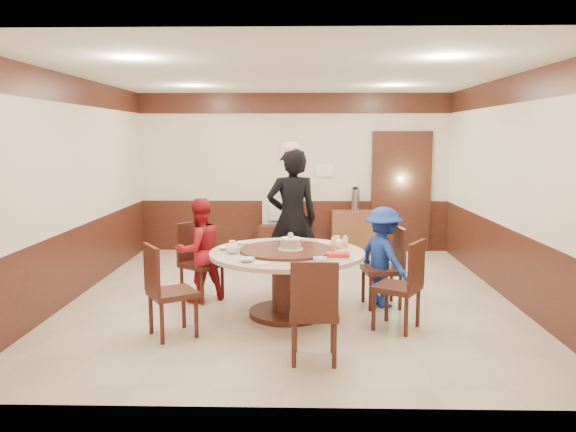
{
  "coord_description": "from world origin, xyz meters",
  "views": [
    {
      "loc": [
        0.13,
        -7.02,
        2.05
      ],
      "look_at": [
        -0.03,
        -0.36,
        1.1
      ],
      "focal_mm": 35.0,
      "sensor_mm": 36.0,
      "label": 1
    }
  ],
  "objects_px": {
    "person_standing": "(292,219)",
    "tv_stand": "(282,239)",
    "thermos": "(355,200)",
    "banquet_table": "(287,270)",
    "television": "(282,213)",
    "person_red": "(199,250)",
    "person_blue": "(383,257)",
    "shrimp_platter": "(338,256)",
    "birthday_cake": "(291,244)",
    "side_cabinet": "(354,232)"
  },
  "relations": [
    {
      "from": "thermos",
      "to": "person_standing",
      "type": "bearing_deg",
      "value": -114.58
    },
    {
      "from": "tv_stand",
      "to": "banquet_table",
      "type": "bearing_deg",
      "value": -87.2
    },
    {
      "from": "banquet_table",
      "to": "person_standing",
      "type": "height_order",
      "value": "person_standing"
    },
    {
      "from": "person_red",
      "to": "side_cabinet",
      "type": "distance_m",
      "value": 3.74
    },
    {
      "from": "shrimp_platter",
      "to": "television",
      "type": "height_order",
      "value": "television"
    },
    {
      "from": "banquet_table",
      "to": "shrimp_platter",
      "type": "bearing_deg",
      "value": -33.31
    },
    {
      "from": "person_standing",
      "to": "person_blue",
      "type": "xyz_separation_m",
      "value": [
        1.12,
        -0.81,
        -0.34
      ]
    },
    {
      "from": "person_blue",
      "to": "tv_stand",
      "type": "bearing_deg",
      "value": -7.44
    },
    {
      "from": "television",
      "to": "person_standing",
      "type": "bearing_deg",
      "value": 96.47
    },
    {
      "from": "tv_stand",
      "to": "thermos",
      "type": "relative_size",
      "value": 2.24
    },
    {
      "from": "television",
      "to": "thermos",
      "type": "xyz_separation_m",
      "value": [
        1.28,
        0.03,
        0.23
      ]
    },
    {
      "from": "shrimp_platter",
      "to": "side_cabinet",
      "type": "relative_size",
      "value": 0.38
    },
    {
      "from": "shrimp_platter",
      "to": "television",
      "type": "bearing_deg",
      "value": 100.6
    },
    {
      "from": "tv_stand",
      "to": "television",
      "type": "height_order",
      "value": "television"
    },
    {
      "from": "birthday_cake",
      "to": "tv_stand",
      "type": "bearing_deg",
      "value": 93.4
    },
    {
      "from": "birthday_cake",
      "to": "side_cabinet",
      "type": "relative_size",
      "value": 0.36
    },
    {
      "from": "birthday_cake",
      "to": "tv_stand",
      "type": "distance_m",
      "value": 3.6
    },
    {
      "from": "person_standing",
      "to": "thermos",
      "type": "bearing_deg",
      "value": -126.02
    },
    {
      "from": "person_standing",
      "to": "tv_stand",
      "type": "xyz_separation_m",
      "value": [
        -0.21,
        2.31,
        -0.69
      ]
    },
    {
      "from": "banquet_table",
      "to": "side_cabinet",
      "type": "bearing_deg",
      "value": 72.73
    },
    {
      "from": "banquet_table",
      "to": "person_red",
      "type": "height_order",
      "value": "person_red"
    },
    {
      "from": "tv_stand",
      "to": "side_cabinet",
      "type": "xyz_separation_m",
      "value": [
        1.27,
        0.03,
        0.12
      ]
    },
    {
      "from": "person_blue",
      "to": "tv_stand",
      "type": "xyz_separation_m",
      "value": [
        -1.32,
        3.12,
        -0.36
      ]
    },
    {
      "from": "person_standing",
      "to": "television",
      "type": "bearing_deg",
      "value": -96.32
    },
    {
      "from": "side_cabinet",
      "to": "thermos",
      "type": "xyz_separation_m",
      "value": [
        0.01,
        0.0,
        0.56
      ]
    },
    {
      "from": "birthday_cake",
      "to": "shrimp_platter",
      "type": "distance_m",
      "value": 0.62
    },
    {
      "from": "person_red",
      "to": "birthday_cake",
      "type": "height_order",
      "value": "person_red"
    },
    {
      "from": "tv_stand",
      "to": "side_cabinet",
      "type": "bearing_deg",
      "value": 1.35
    },
    {
      "from": "tv_stand",
      "to": "birthday_cake",
      "type": "bearing_deg",
      "value": -86.6
    },
    {
      "from": "birthday_cake",
      "to": "side_cabinet",
      "type": "height_order",
      "value": "birthday_cake"
    },
    {
      "from": "banquet_table",
      "to": "tv_stand",
      "type": "distance_m",
      "value": 3.53
    },
    {
      "from": "person_red",
      "to": "birthday_cake",
      "type": "bearing_deg",
      "value": 116.35
    },
    {
      "from": "person_blue",
      "to": "tv_stand",
      "type": "height_order",
      "value": "person_blue"
    },
    {
      "from": "thermos",
      "to": "person_blue",
      "type": "bearing_deg",
      "value": -89.2
    },
    {
      "from": "person_standing",
      "to": "side_cabinet",
      "type": "distance_m",
      "value": 2.64
    },
    {
      "from": "television",
      "to": "thermos",
      "type": "height_order",
      "value": "thermos"
    },
    {
      "from": "person_blue",
      "to": "birthday_cake",
      "type": "height_order",
      "value": "person_blue"
    },
    {
      "from": "banquet_table",
      "to": "thermos",
      "type": "bearing_deg",
      "value": 72.65
    },
    {
      "from": "person_standing",
      "to": "thermos",
      "type": "height_order",
      "value": "person_standing"
    },
    {
      "from": "person_blue",
      "to": "thermos",
      "type": "xyz_separation_m",
      "value": [
        -0.04,
        3.15,
        0.33
      ]
    },
    {
      "from": "banquet_table",
      "to": "birthday_cake",
      "type": "height_order",
      "value": "birthday_cake"
    },
    {
      "from": "person_standing",
      "to": "person_red",
      "type": "relative_size",
      "value": 1.46
    },
    {
      "from": "side_cabinet",
      "to": "television",
      "type": "bearing_deg",
      "value": -178.65
    },
    {
      "from": "person_red",
      "to": "television",
      "type": "bearing_deg",
      "value": -144.65
    },
    {
      "from": "person_red",
      "to": "television",
      "type": "distance_m",
      "value": 3.12
    },
    {
      "from": "banquet_table",
      "to": "thermos",
      "type": "relative_size",
      "value": 4.64
    },
    {
      "from": "person_blue",
      "to": "side_cabinet",
      "type": "distance_m",
      "value": 3.16
    },
    {
      "from": "shrimp_platter",
      "to": "side_cabinet",
      "type": "distance_m",
      "value": 3.96
    },
    {
      "from": "person_standing",
      "to": "shrimp_platter",
      "type": "height_order",
      "value": "person_standing"
    },
    {
      "from": "banquet_table",
      "to": "person_blue",
      "type": "bearing_deg",
      "value": 18.63
    }
  ]
}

